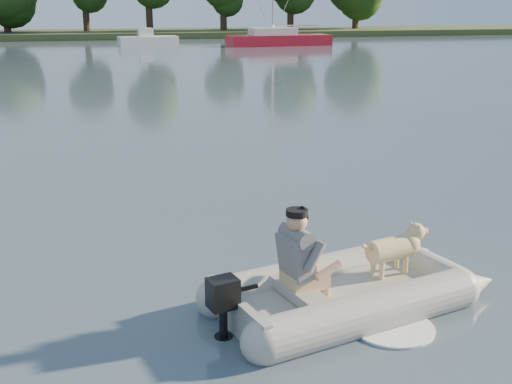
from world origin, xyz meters
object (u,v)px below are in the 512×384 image
object	(u,v)px
man	(298,253)
sailboat	(278,39)
dog	(390,253)
dinghy	(350,258)
motorboat	(148,34)

from	to	relation	value
man	sailboat	world-z (taller)	sailboat
man	dog	bearing A→B (deg)	0.00
dinghy	man	world-z (taller)	man
man	dog	distance (m)	1.38
man	motorboat	distance (m)	47.81
dinghy	man	distance (m)	0.73
dinghy	motorboat	size ratio (longest dim) A/B	0.97
dinghy	motorboat	xyz separation A→B (m)	(1.74, 47.63, 0.35)
man	sailboat	bearing A→B (deg)	60.16
dog	sailboat	distance (m)	46.55
dinghy	motorboat	bearing A→B (deg)	73.79
man	dog	world-z (taller)	man
man	motorboat	size ratio (longest dim) A/B	0.22
dog	sailboat	xyz separation A→B (m)	(11.49, 45.11, -0.01)
man	sailboat	distance (m)	47.21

